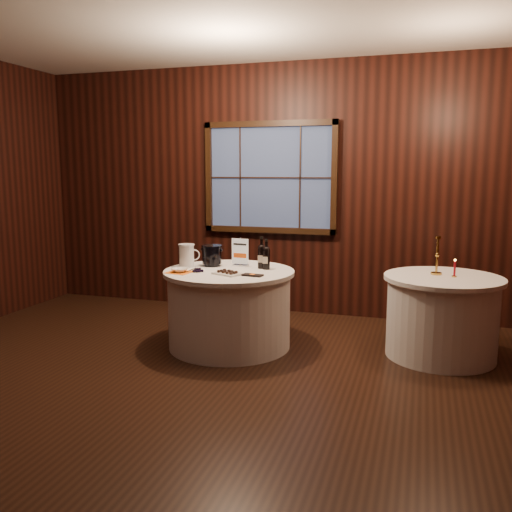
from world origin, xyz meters
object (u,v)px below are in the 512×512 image
(side_table, at_px, (442,316))
(grape_bunch, at_px, (197,271))
(port_bottle_right, at_px, (266,256))
(chocolate_plate, at_px, (228,273))
(red_candle, at_px, (455,270))
(glass_pitcher, at_px, (187,255))
(cracker_bowl, at_px, (180,270))
(chocolate_box, at_px, (253,275))
(brass_candlestick, at_px, (437,261))
(main_table, at_px, (229,308))
(ice_bucket, at_px, (212,255))
(sign_stand, at_px, (240,256))
(port_bottle_left, at_px, (262,255))

(side_table, height_order, grape_bunch, grape_bunch)
(port_bottle_right, xyz_separation_m, chocolate_plate, (-0.27, -0.36, -0.11))
(red_candle, bearing_deg, glass_pitcher, -174.48)
(side_table, distance_m, cracker_bowl, 2.51)
(chocolate_box, height_order, brass_candlestick, brass_candlestick)
(main_table, height_order, chocolate_box, chocolate_box)
(main_table, distance_m, brass_candlestick, 2.04)
(chocolate_box, bearing_deg, port_bottle_right, 93.62)
(ice_bucket, bearing_deg, sign_stand, 14.39)
(glass_pitcher, bearing_deg, side_table, -18.87)
(ice_bucket, height_order, chocolate_box, ice_bucket)
(port_bottle_left, bearing_deg, chocolate_plate, -119.07)
(chocolate_box, bearing_deg, cracker_bowl, -169.24)
(sign_stand, xyz_separation_m, port_bottle_left, (0.24, -0.06, 0.04))
(sign_stand, height_order, glass_pitcher, sign_stand)
(sign_stand, distance_m, red_candle, 2.06)
(port_bottle_right, height_order, cracker_bowl, port_bottle_right)
(side_table, relative_size, cracker_bowl, 6.91)
(port_bottle_left, bearing_deg, chocolate_box, -86.46)
(side_table, relative_size, brass_candlestick, 2.97)
(side_table, height_order, cracker_bowl, cracker_bowl)
(main_table, relative_size, sign_stand, 4.36)
(sign_stand, bearing_deg, chocolate_box, -53.17)
(port_bottle_right, bearing_deg, grape_bunch, -145.30)
(sign_stand, relative_size, port_bottle_right, 0.98)
(side_table, xyz_separation_m, chocolate_box, (-1.69, -0.51, 0.39))
(sign_stand, height_order, brass_candlestick, brass_candlestick)
(main_table, height_order, red_candle, red_candle)
(sign_stand, distance_m, grape_bunch, 0.54)
(sign_stand, distance_m, ice_bucket, 0.29)
(ice_bucket, distance_m, cracker_bowl, 0.46)
(red_candle, bearing_deg, side_table, 173.76)
(glass_pitcher, distance_m, cracker_bowl, 0.31)
(brass_candlestick, bearing_deg, chocolate_box, -160.33)
(ice_bucket, xyz_separation_m, glass_pitcher, (-0.22, -0.14, 0.01))
(port_bottle_left, xyz_separation_m, port_bottle_right, (0.06, -0.04, -0.01))
(port_bottle_left, height_order, port_bottle_right, port_bottle_left)
(grape_bunch, xyz_separation_m, cracker_bowl, (-0.16, -0.04, 0.00))
(ice_bucket, bearing_deg, cracker_bowl, -110.84)
(red_candle, bearing_deg, port_bottle_left, -176.99)
(port_bottle_left, xyz_separation_m, cracker_bowl, (-0.69, -0.44, -0.11))
(ice_bucket, height_order, cracker_bowl, ice_bucket)
(ice_bucket, bearing_deg, glass_pitcher, -147.81)
(port_bottle_right, xyz_separation_m, cracker_bowl, (-0.75, -0.40, -0.11))
(glass_pitcher, bearing_deg, main_table, -30.07)
(grape_bunch, bearing_deg, side_table, 12.56)
(ice_bucket, distance_m, red_candle, 2.34)
(main_table, xyz_separation_m, chocolate_plate, (0.06, -0.21, 0.40))
(main_table, xyz_separation_m, port_bottle_right, (0.33, 0.16, 0.51))
(main_table, relative_size, chocolate_box, 6.83)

